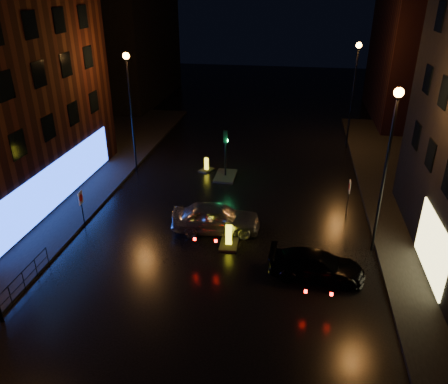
{
  "coord_description": "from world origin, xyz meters",
  "views": [
    {
      "loc": [
        3.42,
        -14.06,
        12.51
      ],
      "look_at": [
        0.08,
        5.78,
        2.8
      ],
      "focal_mm": 35.0,
      "sensor_mm": 36.0,
      "label": 1
    }
  ],
  "objects_px": {
    "dark_sedan": "(317,265)",
    "road_sign_right": "(349,190)",
    "bollard_near": "(229,241)",
    "road_sign_left": "(81,201)",
    "bollard_far": "(207,168)",
    "traffic_signal": "(225,170)",
    "silver_hatchback": "(216,218)"
  },
  "relations": [
    {
      "from": "traffic_signal",
      "to": "silver_hatchback",
      "type": "distance_m",
      "value": 7.5
    },
    {
      "from": "silver_hatchback",
      "to": "bollard_far",
      "type": "distance_m",
      "value": 8.68
    },
    {
      "from": "silver_hatchback",
      "to": "traffic_signal",
      "type": "bearing_deg",
      "value": -0.88
    },
    {
      "from": "bollard_near",
      "to": "road_sign_left",
      "type": "height_order",
      "value": "road_sign_left"
    },
    {
      "from": "dark_sedan",
      "to": "traffic_signal",
      "type": "bearing_deg",
      "value": 32.07
    },
    {
      "from": "dark_sedan",
      "to": "bollard_far",
      "type": "bearing_deg",
      "value": 35.83
    },
    {
      "from": "bollard_far",
      "to": "dark_sedan",
      "type": "bearing_deg",
      "value": -32.06
    },
    {
      "from": "bollard_near",
      "to": "road_sign_left",
      "type": "relative_size",
      "value": 0.64
    },
    {
      "from": "traffic_signal",
      "to": "bollard_near",
      "type": "distance_m",
      "value": 8.99
    },
    {
      "from": "bollard_far",
      "to": "bollard_near",
      "type": "bearing_deg",
      "value": -47.0
    },
    {
      "from": "dark_sedan",
      "to": "road_sign_right",
      "type": "bearing_deg",
      "value": -13.67
    },
    {
      "from": "silver_hatchback",
      "to": "bollard_near",
      "type": "relative_size",
      "value": 3.46
    },
    {
      "from": "road_sign_right",
      "to": "bollard_far",
      "type": "bearing_deg",
      "value": -27.73
    },
    {
      "from": "traffic_signal",
      "to": "bollard_far",
      "type": "bearing_deg",
      "value": 150.01
    },
    {
      "from": "dark_sedan",
      "to": "bollard_near",
      "type": "height_order",
      "value": "dark_sedan"
    },
    {
      "from": "traffic_signal",
      "to": "silver_hatchback",
      "type": "xyz_separation_m",
      "value": [
        0.71,
        -7.46,
        0.32
      ]
    },
    {
      "from": "traffic_signal",
      "to": "road_sign_right",
      "type": "xyz_separation_m",
      "value": [
        8.01,
        -4.28,
        1.12
      ]
    },
    {
      "from": "traffic_signal",
      "to": "bollard_far",
      "type": "relative_size",
      "value": 2.61
    },
    {
      "from": "silver_hatchback",
      "to": "road_sign_left",
      "type": "height_order",
      "value": "road_sign_left"
    },
    {
      "from": "silver_hatchback",
      "to": "dark_sedan",
      "type": "height_order",
      "value": "silver_hatchback"
    },
    {
      "from": "traffic_signal",
      "to": "bollard_far",
      "type": "xyz_separation_m",
      "value": [
        -1.55,
        0.9,
        -0.29
      ]
    },
    {
      "from": "silver_hatchback",
      "to": "road_sign_right",
      "type": "distance_m",
      "value": 8.0
    },
    {
      "from": "bollard_near",
      "to": "road_sign_left",
      "type": "distance_m",
      "value": 8.47
    },
    {
      "from": "bollard_near",
      "to": "road_sign_right",
      "type": "relative_size",
      "value": 0.65
    },
    {
      "from": "road_sign_left",
      "to": "bollard_near",
      "type": "bearing_deg",
      "value": -9.75
    },
    {
      "from": "silver_hatchback",
      "to": "bollard_near",
      "type": "height_order",
      "value": "silver_hatchback"
    },
    {
      "from": "silver_hatchback",
      "to": "bollard_near",
      "type": "xyz_separation_m",
      "value": [
        0.93,
        -1.38,
        -0.56
      ]
    },
    {
      "from": "silver_hatchback",
      "to": "road_sign_right",
      "type": "bearing_deg",
      "value": -72.76
    },
    {
      "from": "bollard_near",
      "to": "bollard_far",
      "type": "relative_size",
      "value": 1.06
    },
    {
      "from": "traffic_signal",
      "to": "dark_sedan",
      "type": "xyz_separation_m",
      "value": [
        6.08,
        -10.82,
        0.14
      ]
    },
    {
      "from": "traffic_signal",
      "to": "bollard_far",
      "type": "distance_m",
      "value": 1.82
    },
    {
      "from": "dark_sedan",
      "to": "bollard_near",
      "type": "distance_m",
      "value": 4.88
    }
  ]
}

